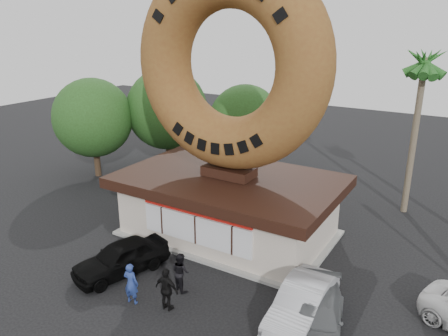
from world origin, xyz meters
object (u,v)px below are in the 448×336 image
giant_donut (229,65)px  car_black (121,258)px  person_center (181,272)px  street_lamp (278,115)px  person_right (167,290)px  donut_shop (229,204)px  car_silver (302,303)px  person_left (131,283)px  car_grey (317,317)px

giant_donut → car_black: size_ratio=2.30×
person_center → giant_donut: bearing=-59.9°
street_lamp → person_right: bearing=-79.6°
donut_shop → car_silver: size_ratio=2.44×
donut_shop → person_left: size_ratio=6.29×
car_black → car_grey: size_ratio=0.97×
person_right → car_grey: 5.79m
donut_shop → street_lamp: bearing=100.5°
street_lamp → car_silver: 17.07m
car_silver → car_grey: car_silver is taller
car_grey → street_lamp: bearing=104.1°
person_right → car_grey: person_right is taller
donut_shop → person_right: (1.23, -6.81, -0.85)m
car_grey → person_left: bearing=-178.5°
person_right → car_black: bearing=-17.6°
car_black → person_left: bearing=-18.7°
street_lamp → car_grey: 17.75m
street_lamp → car_black: (-0.36, -15.77, -3.73)m
giant_donut → car_silver: (6.01, -4.69, -8.14)m
person_left → person_right: bearing=-173.2°
donut_shop → person_center: donut_shop is taller
street_lamp → car_silver: size_ratio=1.74×
giant_donut → street_lamp: bearing=100.5°
donut_shop → car_black: size_ratio=2.53×
donut_shop → person_left: bearing=-92.3°
person_right → street_lamp: bearing=-80.3°
person_center → person_right: bearing=125.2°
car_silver → street_lamp: bearing=116.9°
street_lamp → car_black: size_ratio=1.81×
person_left → person_right: person_right is taller
giant_donut → car_black: (-2.22, -5.77, -8.15)m
donut_shop → giant_donut: (0.00, 0.02, 7.13)m
person_center → car_black: size_ratio=0.39×
car_black → donut_shop: bearing=86.9°
donut_shop → car_grey: size_ratio=2.46×
giant_donut → car_grey: (6.74, -5.05, -8.24)m
giant_donut → street_lamp: size_ratio=1.27×
person_center → person_right: (0.35, -1.38, 0.05)m
donut_shop → car_silver: donut_shop is taller
donut_shop → car_silver: (6.01, -4.67, -1.01)m
donut_shop → street_lamp: (-1.86, 10.02, 2.72)m
giant_donut → person_right: size_ratio=5.59×
person_left → donut_shop: bearing=-99.8°
person_left → car_black: 2.41m
giant_donut → person_center: size_ratio=5.94×
person_center → car_grey: size_ratio=0.38×
donut_shop → person_center: bearing=-80.8°
car_black → car_silver: 8.30m
giant_donut → car_silver: bearing=-37.9°
car_silver → giant_donut: bearing=140.7°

